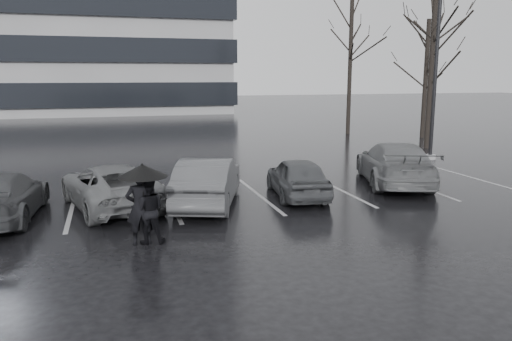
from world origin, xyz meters
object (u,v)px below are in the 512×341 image
at_px(car_main, 297,177).
at_px(tree_ne, 425,79).
at_px(lamp_post, 436,64).
at_px(pedestrian_left, 140,207).
at_px(car_west_c, 1,196).
at_px(pedestrian_right, 148,210).
at_px(car_west_a, 208,182).
at_px(car_west_b, 110,186).
at_px(car_east, 395,163).
at_px(tree_east, 431,70).
at_px(tree_north, 350,67).

xyz_separation_m(car_main, tree_ne, (12.80, 12.00, 2.88)).
relative_size(lamp_post, tree_ne, 1.32).
relative_size(pedestrian_left, tree_ne, 0.24).
bearing_deg(car_main, car_west_c, 8.83).
distance_m(car_main, lamp_post, 10.35).
relative_size(pedestrian_right, lamp_post, 0.16).
relative_size(car_west_a, car_west_b, 0.95).
distance_m(car_west_c, pedestrian_left, 4.52).
bearing_deg(car_east, car_west_a, 27.90).
bearing_deg(car_west_a, tree_east, -128.55).
relative_size(car_west_c, car_east, 0.86).
xyz_separation_m(car_west_b, tree_north, (14.92, 14.72, 3.63)).
xyz_separation_m(car_main, pedestrian_left, (-4.99, -3.20, 0.23)).
distance_m(pedestrian_right, tree_north, 23.27).
bearing_deg(car_east, car_west_b, 22.25).
bearing_deg(car_west_c, car_main, -174.45).
xyz_separation_m(car_west_b, pedestrian_right, (0.81, -3.44, 0.13)).
height_order(car_west_b, tree_north, tree_north).
xyz_separation_m(car_west_a, tree_north, (12.18, 15.26, 3.55)).
bearing_deg(tree_east, tree_ne, 57.99).
distance_m(car_main, tree_north, 18.02).
height_order(car_west_a, lamp_post, lamp_post).
distance_m(pedestrian_right, tree_east, 19.07).
relative_size(tree_east, tree_ne, 1.14).
bearing_deg(tree_ne, car_west_a, -141.99).
bearing_deg(car_west_a, tree_north, -109.22).
relative_size(car_main, tree_north, 0.43).
bearing_deg(car_east, car_main, 30.46).
bearing_deg(car_west_b, car_west_c, -4.87).
height_order(pedestrian_left, pedestrian_right, pedestrian_left).
relative_size(car_west_a, lamp_post, 0.46).
bearing_deg(tree_north, pedestrian_left, -128.13).
distance_m(car_west_a, tree_east, 15.90).
bearing_deg(pedestrian_left, tree_east, -146.84).
relative_size(car_west_b, pedestrian_right, 2.97).
xyz_separation_m(pedestrian_right, tree_north, (14.11, 18.16, 3.49)).
relative_size(tree_ne, tree_north, 0.82).
height_order(car_west_b, car_west_c, car_west_c).
height_order(car_east, tree_north, tree_north).
height_order(car_west_b, pedestrian_left, pedestrian_left).
xyz_separation_m(car_west_a, car_east, (6.79, 1.03, 0.03)).
distance_m(car_west_a, car_west_b, 2.79).
relative_size(car_main, tree_east, 0.46).
xyz_separation_m(car_east, pedestrian_right, (-8.72, -3.93, 0.02)).
distance_m(pedestrian_left, lamp_post, 15.99).
xyz_separation_m(car_east, tree_east, (6.39, 7.23, 3.26)).
distance_m(lamp_post, tree_north, 10.11).
bearing_deg(car_west_b, lamp_post, -176.22).
bearing_deg(car_west_b, pedestrian_right, 88.54).
xyz_separation_m(tree_east, tree_north, (-1.00, 7.00, 0.25)).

